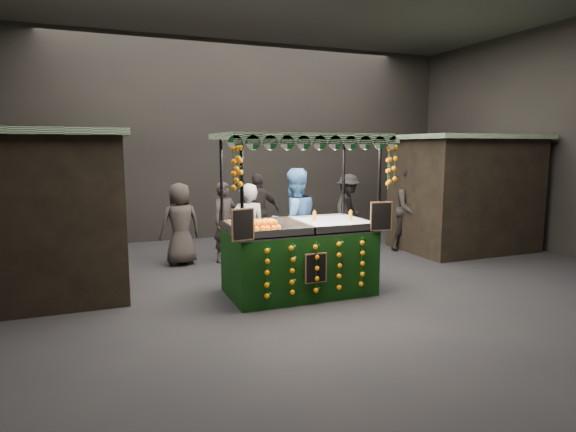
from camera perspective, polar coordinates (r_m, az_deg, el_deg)
name	(u,v)px	position (r m, az deg, el deg)	size (l,w,h in m)	color
ground	(316,285)	(8.29, 3.30, -8.19)	(12.00, 12.00, 0.00)	black
market_hall	(317,81)	(8.02, 3.50, 15.68)	(12.10, 10.10, 5.05)	black
neighbour_stall_left	(26,215)	(8.34, -28.56, 0.12)	(3.00, 2.20, 2.60)	black
neighbour_stall_right	(464,192)	(11.70, 20.09, 2.66)	(3.00, 2.20, 2.60)	black
juice_stall	(301,245)	(7.65, 1.51, -3.51)	(2.62, 1.54, 2.53)	black
vendor_grey	(248,232)	(8.51, -4.76, -1.87)	(0.65, 0.45, 1.71)	slate
vendor_blue	(294,223)	(8.62, 0.72, -0.85)	(1.05, 0.87, 1.96)	#2A5388
shopper_0	(225,222)	(9.88, -7.42, -0.73)	(0.71, 0.61, 1.63)	black
shopper_1	(412,209)	(11.23, 14.42, 0.81)	(0.94, 0.74, 1.89)	black
shopper_2	(258,212)	(11.01, -3.53, 0.52)	(1.04, 0.49, 1.74)	#2E2726
shopper_3	(348,208)	(11.87, 7.14, 0.89)	(1.24, 1.16, 1.68)	black
shopper_4	(180,224)	(9.77, -12.63, -0.93)	(0.88, 0.65, 1.64)	#2B2623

